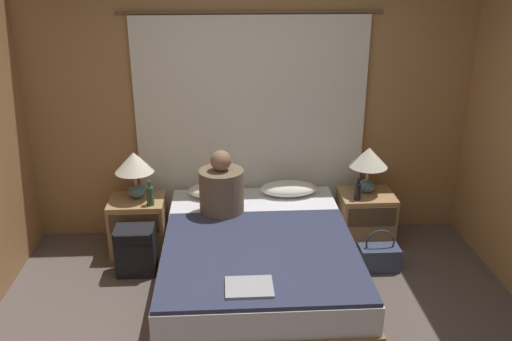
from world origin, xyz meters
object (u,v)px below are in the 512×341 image
at_px(lamp_left, 134,166).
at_px(pillow_right, 289,189).
at_px(nightstand_left, 139,225).
at_px(lamp_right, 369,161).
at_px(nightstand_right, 365,219).
at_px(handbag_on_floor, 379,257).
at_px(pillow_left, 217,190).
at_px(beer_bottle_on_right_stand, 358,191).
at_px(bed, 258,264).
at_px(laptop_on_bed, 249,287).
at_px(beer_bottle_on_left_stand, 150,196).
at_px(backpack_on_floor, 136,248).
at_px(person_left_in_bed, 222,190).

xyz_separation_m(lamp_left, pillow_right, (1.39, 0.04, -0.28)).
bearing_deg(lamp_left, nightstand_left, -90.00).
bearing_deg(lamp_right, pillow_right, 176.98).
bearing_deg(nightstand_right, handbag_on_floor, -88.05).
bearing_deg(lamp_right, pillow_left, 178.43).
height_order(nightstand_right, beer_bottle_on_right_stand, beer_bottle_on_right_stand).
distance_m(nightstand_right, lamp_left, 2.19).
relative_size(bed, lamp_right, 4.60).
relative_size(pillow_right, laptop_on_bed, 1.65).
distance_m(lamp_right, laptop_on_bed, 1.95).
xyz_separation_m(beer_bottle_on_left_stand, backpack_on_floor, (-0.12, -0.27, -0.36)).
xyz_separation_m(person_left_in_bed, laptop_on_bed, (0.18, -1.20, -0.19)).
bearing_deg(lamp_left, beer_bottle_on_left_stand, -49.29).
xyz_separation_m(pillow_right, handbag_on_floor, (0.74, -0.55, -0.43)).
relative_size(person_left_in_bed, beer_bottle_on_right_stand, 2.71).
bearing_deg(pillow_left, backpack_on_floor, -145.51).
bearing_deg(person_left_in_bed, nightstand_right, 11.76).
bearing_deg(backpack_on_floor, nightstand_right, 10.57).
bearing_deg(handbag_on_floor, backpack_on_floor, 178.11).
xyz_separation_m(lamp_right, pillow_left, (-1.39, 0.04, -0.28)).
height_order(nightstand_left, person_left_in_bed, person_left_in_bed).
xyz_separation_m(lamp_left, laptop_on_bed, (0.95, -1.53, -0.30)).
height_order(nightstand_left, lamp_left, lamp_left).
height_order(pillow_left, beer_bottle_on_right_stand, beer_bottle_on_right_stand).
bearing_deg(nightstand_left, lamp_right, 1.36).
bearing_deg(pillow_left, pillow_right, 0.00).
distance_m(pillow_left, beer_bottle_on_right_stand, 1.29).
bearing_deg(pillow_right, pillow_left, 180.00).
relative_size(nightstand_right, pillow_right, 0.99).
height_order(person_left_in_bed, handbag_on_floor, person_left_in_bed).
relative_size(lamp_left, handbag_on_floor, 1.14).
relative_size(lamp_left, beer_bottle_on_right_stand, 2.05).
relative_size(lamp_right, person_left_in_bed, 0.76).
height_order(person_left_in_bed, backpack_on_floor, person_left_in_bed).
relative_size(beer_bottle_on_left_stand, laptop_on_bed, 0.72).
bearing_deg(pillow_left, person_left_in_bed, -82.29).
height_order(lamp_right, person_left_in_bed, person_left_in_bed).
relative_size(lamp_right, beer_bottle_on_left_stand, 1.91).
bearing_deg(handbag_on_floor, lamp_right, 91.75).
distance_m(nightstand_right, backpack_on_floor, 2.13).
relative_size(nightstand_left, backpack_on_floor, 1.20).
distance_m(nightstand_left, pillow_left, 0.79).
bearing_deg(beer_bottle_on_right_stand, pillow_left, 170.85).
distance_m(nightstand_right, pillow_left, 1.43).
bearing_deg(beer_bottle_on_left_stand, beer_bottle_on_right_stand, 0.00).
distance_m(nightstand_left, backpack_on_floor, 0.39).
distance_m(nightstand_left, lamp_right, 2.19).
xyz_separation_m(beer_bottle_on_left_stand, laptop_on_bed, (0.81, -1.36, -0.07)).
relative_size(bed, beer_bottle_on_left_stand, 8.77).
bearing_deg(person_left_in_bed, beer_bottle_on_right_stand, 7.63).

